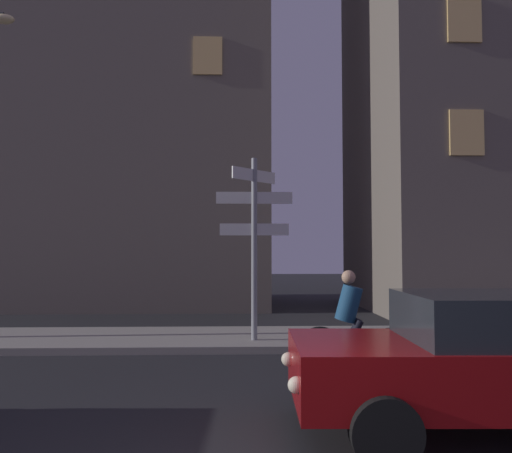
{
  "coord_description": "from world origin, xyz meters",
  "views": [
    {
      "loc": [
        -0.15,
        -3.64,
        1.91
      ],
      "look_at": [
        0.18,
        6.27,
        2.39
      ],
      "focal_mm": 36.09,
      "sensor_mm": 36.0,
      "label": 1
    }
  ],
  "objects": [
    {
      "name": "sidewalk_kerb",
      "position": [
        0.0,
        7.28,
        0.07
      ],
      "size": [
        40.0,
        2.62,
        0.14
      ],
      "primitive_type": "cube",
      "color": "gray",
      "rests_on": "ground_plane"
    },
    {
      "name": "signpost",
      "position": [
        0.16,
        6.72,
        2.31
      ],
      "size": [
        1.55,
        0.9,
        3.66
      ],
      "color": "gray",
      "rests_on": "sidewalk_kerb"
    },
    {
      "name": "car_near_left",
      "position": [
        2.63,
        1.71,
        0.78
      ],
      "size": [
        4.52,
        2.02,
        1.46
      ],
      "color": "maroon",
      "rests_on": "ground_plane"
    },
    {
      "name": "cyclist",
      "position": [
        1.63,
        4.45,
        0.75
      ],
      "size": [
        1.81,
        0.38,
        1.61
      ],
      "color": "black",
      "rests_on": "ground_plane"
    },
    {
      "name": "building_left_block",
      "position": [
        -5.12,
        15.41,
        10.54
      ],
      "size": [
        11.95,
        6.44,
        21.09
      ],
      "color": "#6B6056",
      "rests_on": "ground_plane"
    }
  ]
}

